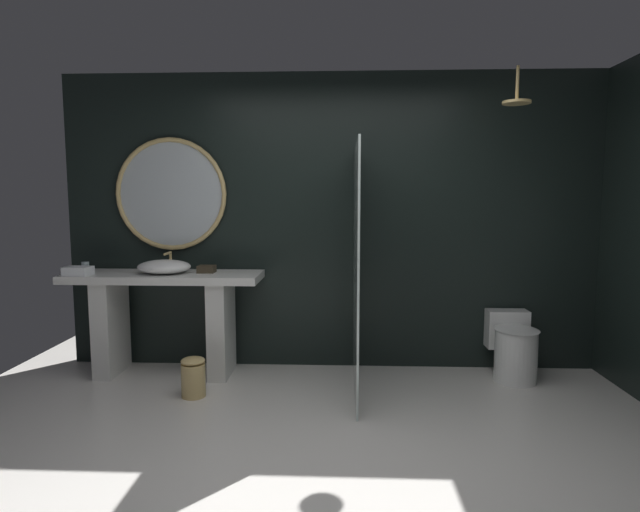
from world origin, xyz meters
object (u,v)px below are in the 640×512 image
(vessel_sink, at_px, (164,267))
(tissue_box, at_px, (207,269))
(folded_hand_towel, at_px, (78,271))
(toilet, at_px, (513,347))
(waste_bin, at_px, (193,377))
(round_wall_mirror, at_px, (171,194))
(rain_shower_head, at_px, (517,100))
(tumbler_cup, at_px, (86,268))

(vessel_sink, distance_m, tissue_box, 0.35)
(vessel_sink, height_order, folded_hand_towel, vessel_sink)
(vessel_sink, distance_m, toilet, 3.02)
(tissue_box, bearing_deg, vessel_sink, -167.32)
(waste_bin, bearing_deg, toilet, 11.23)
(vessel_sink, xyz_separation_m, round_wall_mirror, (-0.01, 0.27, 0.61))
(round_wall_mirror, bearing_deg, rain_shower_head, -9.97)
(tissue_box, relative_size, round_wall_mirror, 0.14)
(round_wall_mirror, bearing_deg, tumbler_cup, -156.23)
(round_wall_mirror, height_order, waste_bin, round_wall_mirror)
(rain_shower_head, bearing_deg, waste_bin, -173.92)
(tumbler_cup, height_order, rain_shower_head, rain_shower_head)
(rain_shower_head, bearing_deg, folded_hand_towel, 178.52)
(vessel_sink, distance_m, rain_shower_head, 3.10)
(vessel_sink, relative_size, waste_bin, 1.44)
(toilet, bearing_deg, folded_hand_towel, -177.44)
(vessel_sink, bearing_deg, waste_bin, -52.81)
(rain_shower_head, xyz_separation_m, waste_bin, (-2.44, -0.26, -2.09))
(waste_bin, bearing_deg, folded_hand_towel, 161.45)
(tissue_box, bearing_deg, tumbler_cup, -174.78)
(toilet, height_order, folded_hand_towel, folded_hand_towel)
(tissue_box, height_order, folded_hand_towel, folded_hand_towel)
(toilet, height_order, waste_bin, toilet)
(tumbler_cup, distance_m, folded_hand_towel, 0.12)
(rain_shower_head, distance_m, toilet, 2.00)
(toilet, bearing_deg, vessel_sink, -179.43)
(vessel_sink, bearing_deg, round_wall_mirror, 92.89)
(tissue_box, distance_m, round_wall_mirror, 0.76)
(vessel_sink, distance_m, tumbler_cup, 0.67)
(tumbler_cup, distance_m, round_wall_mirror, 0.95)
(tissue_box, xyz_separation_m, toilet, (2.60, -0.05, -0.64))
(tissue_box, distance_m, waste_bin, 0.94)
(rain_shower_head, bearing_deg, tissue_box, 173.09)
(tissue_box, relative_size, folded_hand_towel, 0.70)
(round_wall_mirror, height_order, toilet, round_wall_mirror)
(vessel_sink, relative_size, folded_hand_towel, 2.20)
(toilet, distance_m, waste_bin, 2.63)
(rain_shower_head, xyz_separation_m, folded_hand_towel, (-3.48, 0.09, -1.33))
(tumbler_cup, height_order, round_wall_mirror, round_wall_mirror)
(tissue_box, xyz_separation_m, waste_bin, (0.03, -0.56, -0.76))
(tissue_box, xyz_separation_m, round_wall_mirror, (-0.35, 0.20, 0.64))
(toilet, relative_size, folded_hand_towel, 2.70)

